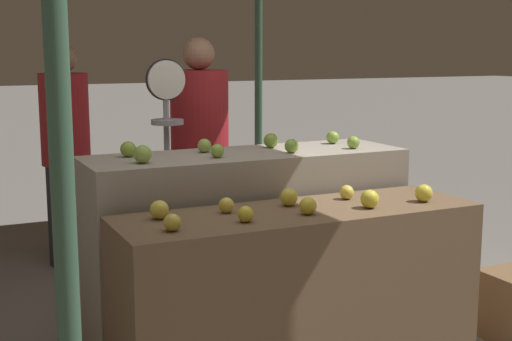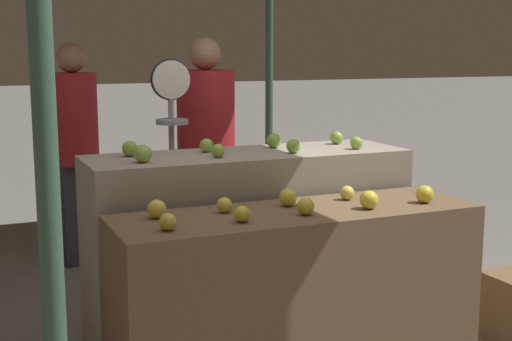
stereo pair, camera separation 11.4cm
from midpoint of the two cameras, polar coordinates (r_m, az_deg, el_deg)
display_counter_front at (r=3.49m, az=2.45°, el=-9.88°), size 1.76×0.55×0.83m
display_counter_back at (r=3.97m, az=-1.60°, el=-5.93°), size 1.76×0.55×1.03m
apple_front_0 at (r=3.00m, az=-7.81°, el=-4.14°), size 0.07×0.07×0.07m
apple_front_1 at (r=3.13m, az=-1.88°, el=-3.51°), size 0.07×0.07×0.07m
apple_front_2 at (r=3.27m, az=3.18°, el=-2.85°), size 0.08×0.08×0.08m
apple_front_3 at (r=3.43m, az=8.15°, el=-2.27°), size 0.09×0.09×0.09m
apple_front_4 at (r=3.63m, az=12.40°, el=-1.78°), size 0.09×0.09×0.09m
apple_front_5 at (r=3.22m, az=-8.74°, el=-3.13°), size 0.09×0.09×0.09m
apple_front_6 at (r=3.31m, az=-3.37°, el=-2.80°), size 0.07×0.07×0.07m
apple_front_7 at (r=3.45m, az=1.71°, el=-2.15°), size 0.09×0.09×0.09m
apple_front_8 at (r=3.62m, az=6.38°, el=-1.74°), size 0.07×0.07×0.07m
apple_back_0 at (r=3.55m, az=-9.96°, el=1.29°), size 0.09×0.09×0.09m
apple_back_1 at (r=3.69m, az=-4.00°, el=1.58°), size 0.07×0.07×0.07m
apple_back_2 at (r=3.85m, az=2.02°, el=1.97°), size 0.08×0.08×0.08m
apple_back_3 at (r=4.04m, az=7.00°, el=2.24°), size 0.07×0.07×0.07m
apple_back_4 at (r=3.77m, az=-11.05°, el=1.68°), size 0.08×0.08×0.08m
apple_back_5 at (r=3.88m, az=-4.99°, el=2.00°), size 0.08×0.08×0.08m
apple_back_6 at (r=4.05m, az=0.39°, el=2.41°), size 0.08×0.08×0.08m
apple_back_7 at (r=4.25m, az=5.39°, el=2.65°), size 0.08×0.08×0.08m
produce_scale at (r=4.44m, az=-7.87°, el=3.30°), size 0.25×0.20×1.53m
person_vendor_at_scale at (r=4.89m, az=-5.18°, el=2.20°), size 0.41×0.41×1.66m
person_customer_left at (r=5.34m, az=-15.58°, el=2.41°), size 0.43×0.43×1.63m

